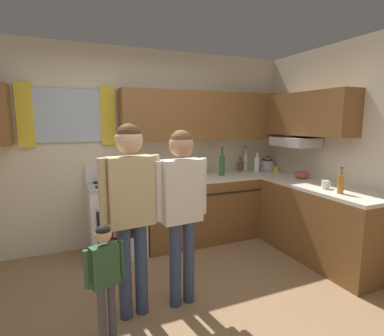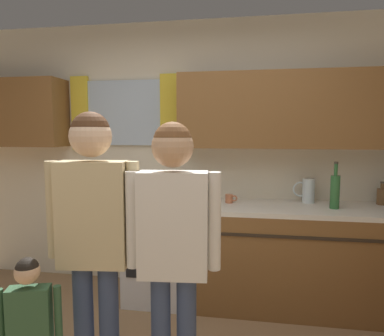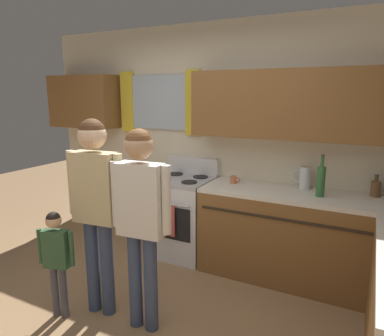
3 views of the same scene
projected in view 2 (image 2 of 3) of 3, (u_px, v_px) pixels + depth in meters
The scene contains 9 objects.
back_wall_unit at pixel (206, 140), 3.28m from camera, with size 4.60×0.42×2.60m.
stove_oven at pixel (165, 247), 3.17m from camera, with size 0.65×0.67×1.10m.
bottle_squat_brown at pixel (382, 196), 3.00m from camera, with size 0.08×0.08×0.21m.
bottle_wine_green at pixel (335, 191), 2.84m from camera, with size 0.08×0.08×0.39m.
cup_terracotta at pixel (230, 199), 3.08m from camera, with size 0.11×0.07×0.08m.
water_pitcher at pixel (308, 190), 3.09m from camera, with size 0.19×0.11×0.22m.
adult_holding_child at pixel (93, 225), 1.84m from camera, with size 0.51×0.22×1.65m.
adult_in_plaid at pixel (173, 236), 1.77m from camera, with size 0.49×0.22×1.59m.
small_child at pixel (30, 324), 1.72m from camera, with size 0.30×0.14×0.92m.
Camera 2 is at (0.48, -1.45, 1.54)m, focal length 31.84 mm.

